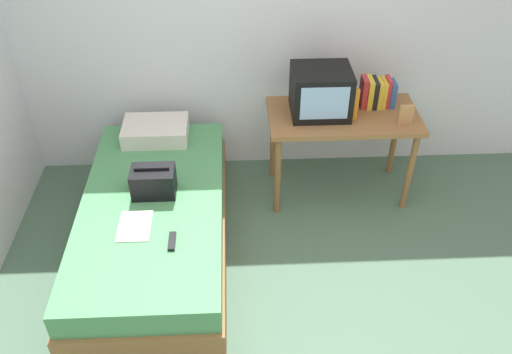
{
  "coord_description": "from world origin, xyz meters",
  "views": [
    {
      "loc": [
        -0.22,
        -2.04,
        2.93
      ],
      "look_at": [
        -0.08,
        1.02,
        0.53
      ],
      "focal_mm": 37.82,
      "sensor_mm": 36.0,
      "label": 1
    }
  ],
  "objects_px": {
    "water_bottle": "(354,104)",
    "remote_dark": "(172,241)",
    "pillow": "(156,131)",
    "handbag": "(153,182)",
    "book_row": "(377,93)",
    "picture_frame": "(406,114)",
    "desk": "(342,125)",
    "tv": "(321,92)",
    "bed": "(156,228)",
    "magazine": "(135,226)"
  },
  "relations": [
    {
      "from": "pillow",
      "to": "handbag",
      "type": "height_order",
      "value": "handbag"
    },
    {
      "from": "bed",
      "to": "book_row",
      "type": "distance_m",
      "value": 1.98
    },
    {
      "from": "desk",
      "to": "remote_dark",
      "type": "distance_m",
      "value": 1.67
    },
    {
      "from": "desk",
      "to": "book_row",
      "type": "distance_m",
      "value": 0.36
    },
    {
      "from": "desk",
      "to": "book_row",
      "type": "bearing_deg",
      "value": 23.7
    },
    {
      "from": "desk",
      "to": "water_bottle",
      "type": "relative_size",
      "value": 4.88
    },
    {
      "from": "handbag",
      "to": "desk",
      "type": "bearing_deg",
      "value": 22.68
    },
    {
      "from": "handbag",
      "to": "book_row",
      "type": "bearing_deg",
      "value": 22.84
    },
    {
      "from": "picture_frame",
      "to": "desk",
      "type": "bearing_deg",
      "value": 160.44
    },
    {
      "from": "tv",
      "to": "remote_dark",
      "type": "relative_size",
      "value": 2.82
    },
    {
      "from": "bed",
      "to": "picture_frame",
      "type": "height_order",
      "value": "picture_frame"
    },
    {
      "from": "bed",
      "to": "water_bottle",
      "type": "xyz_separation_m",
      "value": [
        1.49,
        0.62,
        0.62
      ]
    },
    {
      "from": "tv",
      "to": "remote_dark",
      "type": "bearing_deg",
      "value": -133.68
    },
    {
      "from": "book_row",
      "to": "pillow",
      "type": "height_order",
      "value": "book_row"
    },
    {
      "from": "pillow",
      "to": "remote_dark",
      "type": "bearing_deg",
      "value": -79.81
    },
    {
      "from": "bed",
      "to": "magazine",
      "type": "relative_size",
      "value": 6.9
    },
    {
      "from": "picture_frame",
      "to": "bed",
      "type": "bearing_deg",
      "value": -164.3
    },
    {
      "from": "picture_frame",
      "to": "magazine",
      "type": "distance_m",
      "value": 2.11
    },
    {
      "from": "handbag",
      "to": "pillow",
      "type": "bearing_deg",
      "value": 94.74
    },
    {
      "from": "pillow",
      "to": "tv",
      "type": "bearing_deg",
      "value": -3.1
    },
    {
      "from": "book_row",
      "to": "water_bottle",
      "type": "bearing_deg",
      "value": -140.79
    },
    {
      "from": "desk",
      "to": "handbag",
      "type": "xyz_separation_m",
      "value": [
        -1.41,
        -0.59,
        -0.04
      ]
    },
    {
      "from": "book_row",
      "to": "remote_dark",
      "type": "height_order",
      "value": "book_row"
    },
    {
      "from": "book_row",
      "to": "remote_dark",
      "type": "distance_m",
      "value": 1.98
    },
    {
      "from": "desk",
      "to": "remote_dark",
      "type": "height_order",
      "value": "desk"
    },
    {
      "from": "book_row",
      "to": "handbag",
      "type": "xyz_separation_m",
      "value": [
        -1.68,
        -0.71,
        -0.26
      ]
    },
    {
      "from": "tv",
      "to": "pillow",
      "type": "bearing_deg",
      "value": 176.9
    },
    {
      "from": "tv",
      "to": "book_row",
      "type": "xyz_separation_m",
      "value": [
        0.46,
        0.09,
        -0.07
      ]
    },
    {
      "from": "book_row",
      "to": "picture_frame",
      "type": "bearing_deg",
      "value": -59.33
    },
    {
      "from": "book_row",
      "to": "handbag",
      "type": "distance_m",
      "value": 1.84
    },
    {
      "from": "desk",
      "to": "remote_dark",
      "type": "bearing_deg",
      "value": -139.12
    },
    {
      "from": "picture_frame",
      "to": "remote_dark",
      "type": "bearing_deg",
      "value": -151.0
    },
    {
      "from": "bed",
      "to": "pillow",
      "type": "distance_m",
      "value": 0.85
    },
    {
      "from": "water_bottle",
      "to": "handbag",
      "type": "bearing_deg",
      "value": -159.98
    },
    {
      "from": "desk",
      "to": "tv",
      "type": "relative_size",
      "value": 2.64
    },
    {
      "from": "bed",
      "to": "handbag",
      "type": "distance_m",
      "value": 0.37
    },
    {
      "from": "desk",
      "to": "picture_frame",
      "type": "bearing_deg",
      "value": -19.56
    },
    {
      "from": "pillow",
      "to": "remote_dark",
      "type": "height_order",
      "value": "pillow"
    },
    {
      "from": "book_row",
      "to": "pillow",
      "type": "relative_size",
      "value": 0.52
    },
    {
      "from": "tv",
      "to": "water_bottle",
      "type": "bearing_deg",
      "value": -19.77
    },
    {
      "from": "remote_dark",
      "to": "pillow",
      "type": "bearing_deg",
      "value": 100.19
    },
    {
      "from": "book_row",
      "to": "picture_frame",
      "type": "height_order",
      "value": "book_row"
    },
    {
      "from": "water_bottle",
      "to": "magazine",
      "type": "distance_m",
      "value": 1.83
    },
    {
      "from": "picture_frame",
      "to": "remote_dark",
      "type": "distance_m",
      "value": 1.95
    },
    {
      "from": "bed",
      "to": "handbag",
      "type": "bearing_deg",
      "value": 77.78
    },
    {
      "from": "picture_frame",
      "to": "remote_dark",
      "type": "height_order",
      "value": "picture_frame"
    },
    {
      "from": "picture_frame",
      "to": "tv",
      "type": "bearing_deg",
      "value": 163.23
    },
    {
      "from": "desk",
      "to": "remote_dark",
      "type": "xyz_separation_m",
      "value": [
        -1.26,
        -1.09,
        -0.13
      ]
    },
    {
      "from": "water_bottle",
      "to": "remote_dark",
      "type": "bearing_deg",
      "value": -141.83
    },
    {
      "from": "desk",
      "to": "tv",
      "type": "bearing_deg",
      "value": 169.96
    }
  ]
}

